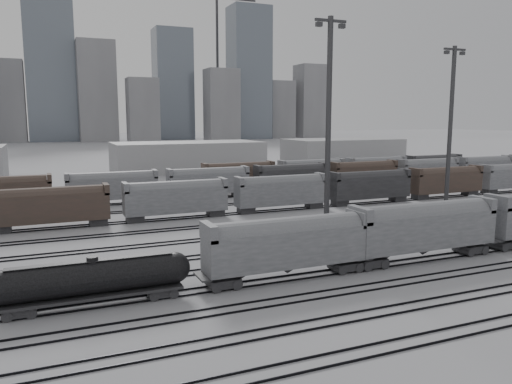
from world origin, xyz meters
name	(u,v)px	position (x,y,z in m)	size (l,w,h in m)	color
ground	(352,274)	(0.00, 0.00, 0.00)	(900.00, 900.00, 0.00)	silver
tracks	(274,234)	(0.00, 17.50, 0.08)	(220.00, 71.50, 0.16)	black
tank_car_b	(93,279)	(-23.34, 1.00, 2.22)	(15.52, 2.59, 3.84)	black
hopper_car_a	(288,242)	(-6.34, 1.00, 3.48)	(15.73, 3.13, 5.63)	black
hopper_car_b	(424,226)	(9.38, 1.00, 3.67)	(16.61, 3.30, 5.94)	black
light_mast_c	(328,121)	(6.57, 15.65, 14.25)	(4.30, 0.69, 26.87)	#343436
light_mast_d	(450,126)	(30.93, 20.32, 13.40)	(4.04, 0.65, 25.26)	#343436
bg_string_near	(281,193)	(8.00, 32.00, 2.80)	(151.00, 3.00, 5.60)	gray
bg_string_mid	(291,179)	(18.00, 48.00, 2.80)	(151.00, 3.00, 5.60)	black
bg_string_far	(345,171)	(35.50, 56.00, 2.80)	(66.00, 3.00, 5.60)	#48352E
warehouse_mid	(188,157)	(10.00, 95.00, 4.00)	(40.00, 18.00, 8.00)	#A5A5A8
warehouse_right	(343,152)	(60.00, 95.00, 4.00)	(35.00, 18.00, 8.00)	#A5A5A8
skyline	(107,84)	(10.84, 280.00, 34.73)	(316.00, 22.40, 95.00)	gray
crane_left	(33,47)	(-28.74, 305.00, 57.39)	(42.00, 1.80, 100.00)	#343436
crane_right	(219,56)	(91.26, 305.00, 57.39)	(42.00, 1.80, 100.00)	#343436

